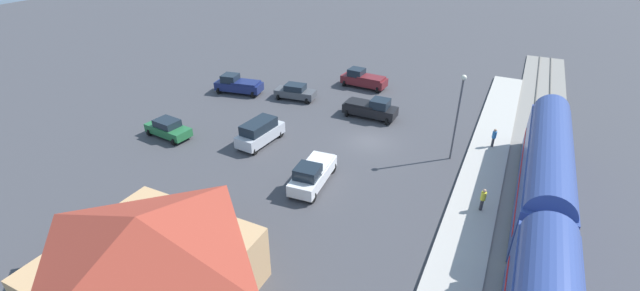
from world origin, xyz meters
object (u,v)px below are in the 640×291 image
pedestrian_waiting_far (494,137)px  pickup_white (313,174)px  sedan_green (168,128)px  light_pole_near_platform (459,108)px  pedestrian_on_platform (483,198)px  pickup_black (371,108)px  pickup_maroon (363,79)px  passenger_train (544,240)px  sedan_charcoal (295,92)px  station_building (147,259)px  suv_silver (260,132)px  pickup_navy (238,85)px

pedestrian_waiting_far → pickup_white: bearing=45.6°
pickup_white → pedestrian_waiting_far: bearing=-134.4°
sedan_green → light_pole_near_platform: 25.74m
pedestrian_on_platform → pickup_black: bearing=-43.1°
sedan_green → light_pole_near_platform: (-24.32, -7.51, 3.83)m
pedestrian_on_platform → sedan_green: bearing=1.8°
pickup_maroon → passenger_train: bearing=129.0°
pickup_black → sedan_charcoal: (9.28, -0.89, -0.15)m
station_building → pickup_black: (-2.29, -26.94, -1.93)m
sedan_green → pickup_white: bearing=175.7°
pickup_black → pickup_white: 13.48m
suv_silver → sedan_green: bearing=18.0°
pickup_navy → pickup_black: 16.14m
pedestrian_waiting_far → sedan_charcoal: bearing=-6.6°
passenger_train → light_pole_near_platform: size_ratio=4.53×
passenger_train → pickup_black: bearing=-46.2°
pedestrian_waiting_far → pickup_black: pickup_black is taller
sedan_charcoal → passenger_train: bearing=145.3°
pickup_white → sedan_green: bearing=-4.3°
pickup_black → sedan_green: bearing=38.6°
passenger_train → sedan_charcoal: passenger_train is taller
pedestrian_on_platform → pickup_white: 12.19m
pickup_maroon → sedan_charcoal: size_ratio=1.18×
pickup_navy → pickup_black: (-16.14, -0.40, 0.00)m
pickup_black → sedan_charcoal: pickup_black is taller
suv_silver → pickup_maroon: bearing=-100.6°
pickup_black → pedestrian_waiting_far: bearing=172.5°
pickup_navy → light_pole_near_platform: size_ratio=0.76×
pedestrian_waiting_far → pickup_navy: (28.02, -1.16, -0.25)m
pickup_white → sedan_charcoal: size_ratio=1.18×
pickup_maroon → pickup_black: 8.62m
pickup_navy → light_pole_near_platform: light_pole_near_platform is taller
pedestrian_on_platform → sedan_green: (27.64, 0.85, -0.40)m
pedestrian_on_platform → pickup_maroon: size_ratio=0.31×
pickup_navy → light_pole_near_platform: 25.69m
pickup_maroon → sedan_charcoal: 8.75m
pickup_navy → pickup_white: size_ratio=1.02×
sedan_green → passenger_train: bearing=172.5°
pedestrian_on_platform → light_pole_near_platform: bearing=-63.5°
pickup_maroon → light_pole_near_platform: bearing=135.5°
sedan_green → sedan_charcoal: (-6.13, -13.19, 0.00)m
pickup_black → sedan_green: size_ratio=1.16×
station_building → pedestrian_waiting_far: size_ratio=5.74×
pickup_maroon → pedestrian_on_platform: bearing=129.9°
passenger_train → pickup_navy: size_ratio=5.96×
pickup_white → suv_silver: suv_silver is taller
light_pole_near_platform → pickup_maroon: bearing=-44.5°
pedestrian_on_platform → suv_silver: suv_silver is taller
pickup_navy → station_building: bearing=117.5°
pickup_navy → suv_silver: bearing=134.6°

